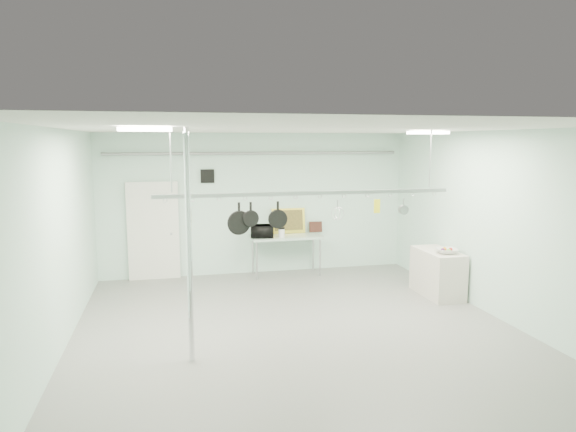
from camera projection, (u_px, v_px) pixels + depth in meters
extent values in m
plane|color=gray|center=(300.00, 334.00, 8.08)|extent=(8.00, 8.00, 0.00)
cube|color=silver|center=(301.00, 129.00, 7.62)|extent=(7.00, 8.00, 0.02)
cube|color=silver|center=(257.00, 204.00, 11.69)|extent=(7.00, 0.02, 3.20)
cube|color=silver|center=(501.00, 226.00, 8.63)|extent=(0.02, 8.00, 3.20)
cube|color=silver|center=(153.00, 232.00, 11.21)|extent=(1.10, 0.10, 2.20)
cube|color=black|center=(207.00, 176.00, 11.33)|extent=(0.30, 0.04, 0.30)
cylinder|color=gray|center=(257.00, 153.00, 11.44)|extent=(6.60, 0.07, 0.07)
cylinder|color=silver|center=(189.00, 247.00, 6.89)|extent=(0.08, 0.08, 3.20)
cube|color=#ADCBB8|center=(286.00, 237.00, 11.56)|extent=(1.60, 0.70, 0.05)
cylinder|color=#B7B7BC|center=(257.00, 261.00, 11.19)|extent=(0.04, 0.04, 0.86)
cylinder|color=#B7B7BC|center=(253.00, 255.00, 11.73)|extent=(0.04, 0.04, 0.86)
cylinder|color=#B7B7BC|center=(320.00, 257.00, 11.51)|extent=(0.04, 0.04, 0.86)
cylinder|color=#B7B7BC|center=(313.00, 252.00, 12.05)|extent=(0.04, 0.04, 0.86)
cube|color=beige|center=(437.00, 273.00, 10.07)|extent=(0.60, 1.20, 0.90)
cube|color=#B7B7BC|center=(308.00, 193.00, 8.10)|extent=(4.80, 0.06, 0.06)
cylinder|color=#B7B7BC|center=(171.00, 163.00, 7.55)|extent=(0.02, 0.02, 0.94)
cylinder|color=#B7B7BC|center=(430.00, 160.00, 8.50)|extent=(0.02, 0.02, 0.94)
cube|color=white|center=(145.00, 129.00, 6.36)|extent=(0.65, 0.30, 0.05)
cube|color=white|center=(428.00, 133.00, 8.74)|extent=(0.65, 0.30, 0.05)
imported|color=black|center=(262.00, 231.00, 11.34)|extent=(0.55, 0.42, 0.28)
cylinder|color=silver|center=(282.00, 233.00, 11.34)|extent=(0.14, 0.14, 0.19)
cube|color=yellow|center=(288.00, 221.00, 11.83)|extent=(0.78, 0.15, 0.58)
cube|color=#381B13|center=(316.00, 227.00, 12.00)|extent=(0.31, 0.11, 0.25)
imported|color=silver|center=(447.00, 251.00, 9.73)|extent=(0.48, 0.48, 0.10)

